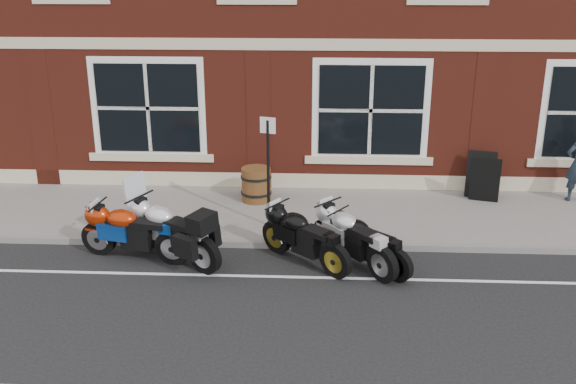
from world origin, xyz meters
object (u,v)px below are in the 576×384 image
(barrel_planter, at_px, (256,184))
(moto_sport_silver, at_px, (354,236))
(moto_sport_red, at_px, (133,230))
(moto_sport_black, at_px, (305,235))
(parking_sign, at_px, (268,164))
(moto_naked_black, at_px, (365,241))
(a_board_sign, at_px, (483,177))
(moto_touring_silver, at_px, (170,228))

(barrel_planter, bearing_deg, moto_sport_silver, -55.41)
(moto_sport_red, distance_m, moto_sport_silver, 3.92)
(moto_sport_black, height_order, parking_sign, parking_sign)
(moto_sport_red, height_order, moto_sport_black, moto_sport_red)
(moto_naked_black, relative_size, a_board_sign, 1.44)
(moto_touring_silver, distance_m, moto_naked_black, 3.45)
(moto_naked_black, bearing_deg, moto_sport_silver, 107.89)
(moto_naked_black, bearing_deg, barrel_planter, 79.35)
(moto_touring_silver, distance_m, a_board_sign, 6.95)
(moto_touring_silver, height_order, parking_sign, parking_sign)
(moto_sport_silver, height_order, moto_naked_black, moto_sport_silver)
(parking_sign, bearing_deg, a_board_sign, 37.76)
(moto_sport_red, bearing_deg, a_board_sign, -52.53)
(barrel_planter, bearing_deg, moto_naked_black, -53.71)
(moto_sport_red, height_order, moto_naked_black, moto_sport_red)
(moto_sport_silver, relative_size, a_board_sign, 1.67)
(parking_sign, bearing_deg, moto_naked_black, -23.59)
(moto_sport_red, bearing_deg, moto_sport_silver, -77.81)
(moto_sport_black, relative_size, moto_sport_silver, 0.92)
(moto_sport_red, relative_size, parking_sign, 0.95)
(moto_sport_silver, relative_size, moto_naked_black, 1.16)
(moto_sport_red, relative_size, moto_sport_silver, 1.19)
(moto_sport_red, distance_m, moto_naked_black, 4.12)
(moto_sport_red, bearing_deg, moto_touring_silver, -78.67)
(moto_sport_red, xyz_separation_m, a_board_sign, (6.88, 3.10, 0.10))
(barrel_planter, bearing_deg, moto_touring_silver, -114.18)
(moto_sport_black, relative_size, moto_naked_black, 1.07)
(moto_sport_silver, distance_m, moto_naked_black, 0.22)
(moto_naked_black, xyz_separation_m, a_board_sign, (2.77, 3.26, 0.14))
(moto_touring_silver, xyz_separation_m, a_board_sign, (6.21, 3.12, 0.03))
(moto_naked_black, relative_size, parking_sign, 0.69)
(barrel_planter, bearing_deg, moto_sport_black, -68.52)
(moto_sport_red, relative_size, barrel_planter, 2.80)
(moto_sport_black, bearing_deg, a_board_sign, -7.77)
(a_board_sign, relative_size, parking_sign, 0.48)
(moto_touring_silver, height_order, moto_sport_silver, moto_touring_silver)
(moto_naked_black, distance_m, a_board_sign, 4.28)
(parking_sign, bearing_deg, barrel_planter, 122.23)
(moto_touring_silver, relative_size, moto_sport_silver, 1.12)
(parking_sign, bearing_deg, moto_touring_silver, -122.37)
(moto_naked_black, xyz_separation_m, barrel_planter, (-2.18, 2.97, -0.01))
(parking_sign, bearing_deg, moto_sport_black, -45.56)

